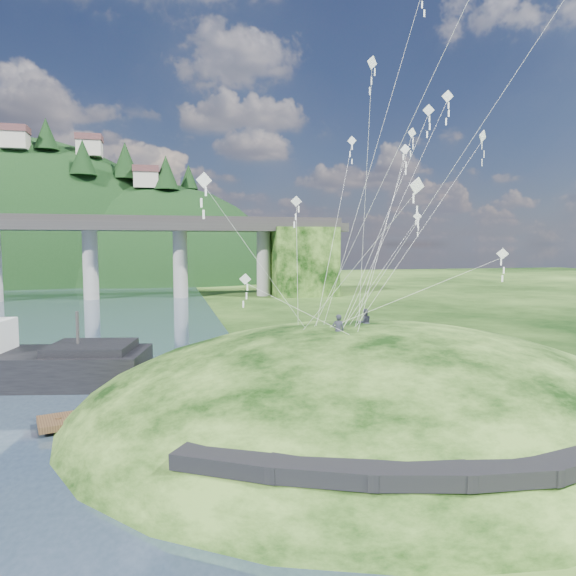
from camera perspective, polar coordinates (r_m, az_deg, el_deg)
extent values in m
plane|color=black|center=(27.91, -5.33, -15.69)|extent=(320.00, 320.00, 0.00)
ellipsoid|color=black|center=(32.25, 8.93, -15.69)|extent=(36.00, 32.00, 13.00)
cube|color=black|center=(19.61, -6.48, -18.50)|extent=(4.32, 3.62, 0.71)
cube|color=black|center=(18.68, 3.92, -19.50)|extent=(4.10, 2.97, 0.61)
cube|color=black|center=(18.90, 14.13, -19.36)|extent=(3.85, 2.37, 0.62)
cube|color=black|center=(20.06, 22.79, -18.27)|extent=(3.62, 1.83, 0.66)
cube|color=black|center=(21.99, 29.06, -16.39)|extent=(3.82, 2.27, 0.68)
cylinder|color=gray|center=(96.80, -21.10, 2.60)|extent=(2.60, 2.60, 13.00)
cylinder|color=gray|center=(95.97, -11.88, 2.80)|extent=(2.60, 2.60, 13.00)
cylinder|color=gray|center=(97.63, -2.74, 2.93)|extent=(2.60, 2.60, 13.00)
cube|color=black|center=(99.30, 1.53, 2.97)|extent=(12.00, 11.00, 13.00)
ellipsoid|color=black|center=(156.98, -26.77, -1.42)|extent=(96.00, 68.00, 88.00)
ellipsoid|color=black|center=(145.24, -13.87, -3.10)|extent=(76.00, 56.00, 72.00)
cone|color=black|center=(143.24, -25.30, 15.23)|extent=(5.83, 5.83, 7.67)
cone|color=black|center=(135.89, -21.85, 13.33)|extent=(6.47, 6.47, 8.51)
cone|color=black|center=(141.83, -17.65, 13.34)|extent=(7.13, 7.13, 9.38)
cone|color=black|center=(136.12, -13.42, 12.37)|extent=(6.56, 6.56, 8.63)
cone|color=black|center=(141.79, -10.99, 12.03)|extent=(4.88, 4.88, 6.42)
cube|color=beige|center=(142.29, -28.12, 14.22)|extent=(6.00, 5.00, 4.00)
cube|color=brown|center=(142.78, -28.17, 15.28)|extent=(6.40, 5.40, 1.60)
cube|color=beige|center=(145.13, -21.19, 14.22)|extent=(6.00, 5.00, 4.00)
cube|color=brown|center=(145.61, -21.22, 15.27)|extent=(6.40, 5.40, 1.60)
cube|color=beige|center=(136.90, -15.49, 11.45)|extent=(6.00, 5.00, 4.00)
cube|color=brown|center=(137.24, -15.51, 12.57)|extent=(6.40, 5.40, 1.60)
cube|color=black|center=(41.26, -29.40, -7.82)|extent=(20.62, 9.20, 2.36)
cube|color=black|center=(38.51, -21.01, -6.18)|extent=(6.21, 5.50, 0.54)
cylinder|color=#2D2B2B|center=(38.61, -22.34, -4.42)|extent=(0.22, 0.22, 2.72)
cube|color=#3E2919|center=(31.47, -12.99, -12.53)|extent=(14.02, 5.87, 0.35)
cylinder|color=#3E2919|center=(30.55, -24.14, -13.87)|extent=(0.30, 0.30, 1.00)
cylinder|color=#3E2919|center=(30.91, -18.46, -13.47)|extent=(0.30, 0.30, 1.00)
cylinder|color=#3E2919|center=(31.55, -12.98, -12.96)|extent=(0.30, 0.30, 1.00)
cylinder|color=#3E2919|center=(32.45, -7.78, -12.37)|extent=(0.30, 0.30, 1.00)
cylinder|color=#3E2919|center=(33.60, -2.93, -11.73)|extent=(0.30, 0.30, 1.00)
imported|color=#292B37|center=(28.98, 5.61, -2.92)|extent=(0.74, 0.53, 1.87)
imported|color=#292B37|center=(31.97, 8.55, -2.27)|extent=(0.88, 0.71, 1.75)
cube|color=white|center=(31.37, 0.92, 9.62)|extent=(0.65, 0.23, 0.64)
cube|color=white|center=(31.33, 0.92, 8.76)|extent=(0.09, 0.02, 0.38)
cube|color=white|center=(31.31, 0.91, 7.90)|extent=(0.09, 0.02, 0.38)
cube|color=white|center=(31.28, 0.91, 7.05)|extent=(0.09, 0.02, 0.38)
cube|color=white|center=(30.52, -4.78, 1.00)|extent=(0.70, 0.23, 0.68)
cube|color=white|center=(30.55, -4.77, 0.07)|extent=(0.09, 0.04, 0.40)
cube|color=white|center=(30.60, -4.76, -0.85)|extent=(0.09, 0.04, 0.40)
cube|color=white|center=(30.65, -4.76, -1.77)|extent=(0.09, 0.04, 0.40)
cube|color=white|center=(36.71, 20.82, 15.48)|extent=(0.72, 0.41, 0.79)
cube|color=white|center=(36.60, 20.79, 14.62)|extent=(0.09, 0.08, 0.46)
cube|color=white|center=(36.51, 20.76, 13.74)|extent=(0.09, 0.08, 0.46)
cube|color=white|center=(36.42, 20.74, 12.87)|extent=(0.09, 0.08, 0.46)
cube|color=white|center=(25.63, 14.13, 10.96)|extent=(0.82, 0.26, 0.80)
cube|color=white|center=(25.57, 14.11, 9.66)|extent=(0.11, 0.06, 0.48)
cube|color=white|center=(25.53, 14.08, 8.36)|extent=(0.11, 0.06, 0.48)
cube|color=white|center=(25.50, 14.05, 7.06)|extent=(0.11, 0.06, 0.48)
cube|color=white|center=(40.00, 7.11, 15.93)|extent=(0.55, 0.48, 0.69)
cube|color=white|center=(39.91, 7.11, 15.23)|extent=(0.09, 0.06, 0.40)
cube|color=white|center=(39.82, 7.10, 14.54)|extent=(0.09, 0.06, 0.40)
cube|color=white|center=(39.74, 7.09, 13.83)|extent=(0.09, 0.06, 0.40)
cube|color=white|center=(35.00, 14.76, 28.26)|extent=(0.09, 0.02, 0.42)
cube|color=white|center=(34.80, 14.74, 27.49)|extent=(0.09, 0.02, 0.42)
cube|color=white|center=(41.99, 14.19, 7.73)|extent=(0.55, 0.42, 0.64)
cube|color=white|center=(41.97, 14.17, 7.09)|extent=(0.09, 0.04, 0.38)
cube|color=white|center=(41.95, 14.16, 6.45)|extent=(0.09, 0.04, 0.38)
cube|color=white|center=(41.94, 14.14, 5.81)|extent=(0.09, 0.04, 0.38)
cube|color=white|center=(38.45, 15.35, 18.52)|extent=(0.73, 0.37, 0.78)
cube|color=white|center=(38.32, 15.33, 17.71)|extent=(0.10, 0.04, 0.46)
cube|color=white|center=(38.20, 15.31, 16.90)|extent=(0.10, 0.04, 0.46)
cube|color=white|center=(38.08, 15.29, 16.08)|extent=(0.10, 0.04, 0.46)
cube|color=white|center=(38.60, 12.89, 14.79)|extent=(0.54, 0.57, 0.74)
cube|color=white|center=(38.52, 12.88, 14.03)|extent=(0.09, 0.07, 0.43)
cube|color=white|center=(38.44, 12.86, 13.26)|extent=(0.09, 0.07, 0.43)
cube|color=white|center=(38.36, 12.85, 12.48)|extent=(0.09, 0.07, 0.43)
cube|color=white|center=(38.82, 17.31, 19.68)|extent=(0.80, 0.26, 0.81)
cube|color=white|center=(38.68, 17.29, 18.85)|extent=(0.11, 0.03, 0.47)
cube|color=white|center=(38.54, 17.27, 18.02)|extent=(0.11, 0.03, 0.47)
cube|color=white|center=(38.41, 17.25, 17.18)|extent=(0.11, 0.03, 0.47)
cube|color=white|center=(29.65, 9.32, 23.48)|extent=(0.65, 0.30, 0.68)
cube|color=white|center=(29.50, 9.31, 22.58)|extent=(0.08, 0.06, 0.40)
cube|color=white|center=(29.35, 9.30, 21.68)|extent=(0.08, 0.06, 0.40)
cube|color=white|center=(29.22, 9.28, 20.77)|extent=(0.08, 0.06, 0.40)
cube|color=white|center=(35.61, 22.74, 3.53)|extent=(0.63, 0.47, 0.73)
cube|color=white|center=(35.63, 22.71, 2.68)|extent=(0.10, 0.05, 0.43)
cube|color=white|center=(35.65, 22.68, 1.83)|extent=(0.10, 0.05, 0.43)
cube|color=white|center=(35.68, 22.66, 0.98)|extent=(0.10, 0.05, 0.43)
cube|color=white|center=(24.36, -9.33, 11.75)|extent=(0.74, 0.21, 0.72)
cube|color=white|center=(24.30, -9.31, 10.53)|extent=(0.10, 0.04, 0.43)
cube|color=white|center=(24.26, -9.29, 9.31)|extent=(0.10, 0.04, 0.43)
cube|color=white|center=(24.22, -9.28, 8.09)|extent=(0.10, 0.04, 0.43)
cube|color=white|center=(42.13, 13.61, 16.42)|extent=(0.75, 0.18, 0.75)
cube|color=white|center=(42.02, 13.59, 15.71)|extent=(0.10, 0.05, 0.44)
cube|color=white|center=(41.93, 13.58, 15.00)|extent=(0.10, 0.05, 0.44)
cube|color=white|center=(41.84, 13.56, 14.28)|extent=(0.10, 0.05, 0.44)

